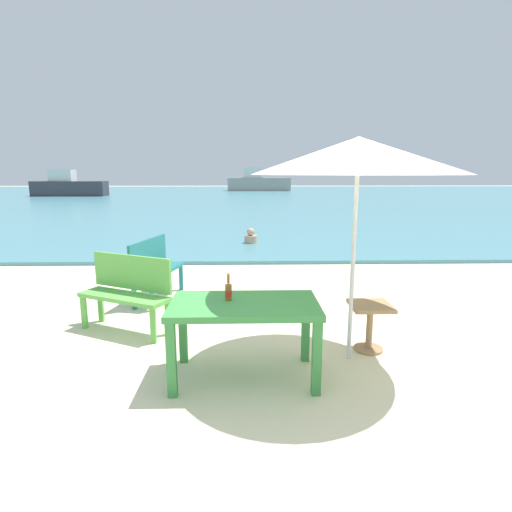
{
  "coord_description": "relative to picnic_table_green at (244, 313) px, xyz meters",
  "views": [
    {
      "loc": [
        -0.36,
        -3.66,
        1.96
      ],
      "look_at": [
        -0.19,
        3.0,
        0.6
      ],
      "focal_mm": 28.74,
      "sensor_mm": 36.0,
      "label": 1
    }
  ],
  "objects": [
    {
      "name": "picnic_table_green",
      "position": [
        0.0,
        0.0,
        0.0
      ],
      "size": [
        1.4,
        0.8,
        0.76
      ],
      "color": "#3D8C42",
      "rests_on": "ground_plane"
    },
    {
      "name": "side_table_wood",
      "position": [
        1.39,
        0.58,
        -0.3
      ],
      "size": [
        0.44,
        0.44,
        0.54
      ],
      "color": "#9E7A51",
      "rests_on": "ground_plane"
    },
    {
      "name": "bench_green_left",
      "position": [
        -1.46,
        1.27,
        -0.11
      ],
      "size": [
        1.23,
        0.86,
        0.95
      ],
      "color": "#60B24C",
      "rests_on": "ground_plane"
    },
    {
      "name": "boat_sailboat",
      "position": [
        1.37,
        40.49,
        0.29
      ],
      "size": [
        6.6,
        1.8,
        2.4
      ],
      "color": "gray",
      "rests_on": "sea_water"
    },
    {
      "name": "swimmer_person",
      "position": [
        0.15,
        7.32,
        -0.41
      ],
      "size": [
        0.34,
        0.34,
        0.41
      ],
      "color": "tan",
      "rests_on": "sea_water"
    },
    {
      "name": "ground_plane",
      "position": [
        0.37,
        -0.03,
        -0.65
      ],
      "size": [
        120.0,
        120.0,
        0.0
      ],
      "primitive_type": "plane",
      "color": "beige"
    },
    {
      "name": "sea_water",
      "position": [
        0.37,
        29.97,
        -0.61
      ],
      "size": [
        120.0,
        50.0,
        0.08
      ],
      "primitive_type": "cube",
      "color": "teal",
      "rests_on": "ground_plane"
    },
    {
      "name": "patio_umbrella",
      "position": [
        1.12,
        0.38,
        1.47
      ],
      "size": [
        2.1,
        2.1,
        2.3
      ],
      "color": "silver",
      "rests_on": "ground_plane"
    },
    {
      "name": "bench_teal_center",
      "position": [
        -1.41,
        2.57,
        -0.11
      ],
      "size": [
        0.62,
        1.25,
        0.95
      ],
      "color": "#237275",
      "rests_on": "ground_plane"
    },
    {
      "name": "beer_bottle_amber",
      "position": [
        -0.15,
        0.07,
        0.2
      ],
      "size": [
        0.07,
        0.07,
        0.26
      ],
      "color": "brown",
      "rests_on": "picnic_table_green"
    },
    {
      "name": "boat_fishing_trawler",
      "position": [
        -14.52,
        30.8,
        0.2
      ],
      "size": [
        5.86,
        1.6,
        2.13
      ],
      "color": "#38383F",
      "rests_on": "sea_water"
    }
  ]
}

